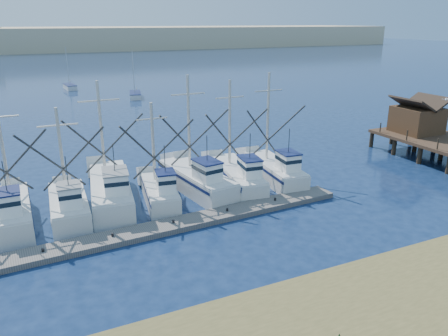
% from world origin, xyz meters
% --- Properties ---
extents(ground, '(500.00, 500.00, 0.00)m').
position_xyz_m(ground, '(0.00, 0.00, 0.00)').
color(ground, '#0D1D3B').
rests_on(ground, ground).
extents(floating_dock, '(27.55, 3.29, 0.37)m').
position_xyz_m(floating_dock, '(-7.97, 5.41, 0.18)').
color(floating_dock, '#67615D').
rests_on(floating_dock, ground).
extents(timber_pier, '(7.00, 20.00, 8.00)m').
position_xyz_m(timber_pier, '(21.50, 8.46, 2.57)').
color(timber_pier, black).
rests_on(timber_pier, ground).
extents(dune_ridge, '(360.00, 60.00, 10.00)m').
position_xyz_m(dune_ridge, '(0.00, 210.00, 5.00)').
color(dune_ridge, tan).
rests_on(dune_ridge, ground).
extents(trawler_fleet, '(26.29, 9.87, 9.01)m').
position_xyz_m(trawler_fleet, '(-8.04, 10.44, 0.98)').
color(trawler_fleet, silver).
rests_on(trawler_fleet, ground).
extents(sailboat_near, '(3.07, 5.93, 8.10)m').
position_xyz_m(sailboat_near, '(3.37, 56.91, 0.49)').
color(sailboat_near, silver).
rests_on(sailboat_near, ground).
extents(sailboat_far, '(2.17, 5.34, 8.10)m').
position_xyz_m(sailboat_far, '(-5.88, 72.42, 0.50)').
color(sailboat_far, silver).
rests_on(sailboat_far, ground).
extents(flying_gull, '(0.97, 0.18, 0.18)m').
position_xyz_m(flying_gull, '(17.77, 6.11, 6.60)').
color(flying_gull, white).
rests_on(flying_gull, ground).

